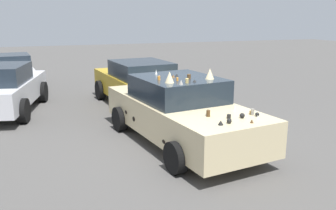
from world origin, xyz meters
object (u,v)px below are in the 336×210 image
(art_car_decorated, at_px, (180,111))
(parked_sedan_far_right, at_px, (0,89))
(parked_sedan_near_left, at_px, (8,72))
(parked_sedan_behind_left, at_px, (138,83))

(art_car_decorated, bearing_deg, parked_sedan_far_right, -143.95)
(parked_sedan_far_right, distance_m, parked_sedan_near_left, 3.76)
(parked_sedan_near_left, bearing_deg, parked_sedan_far_right, -5.55)
(parked_sedan_behind_left, relative_size, parked_sedan_near_left, 1.05)
(art_car_decorated, bearing_deg, parked_sedan_near_left, -160.95)
(art_car_decorated, relative_size, parked_sedan_near_left, 1.19)
(parked_sedan_behind_left, bearing_deg, art_car_decorated, 173.59)
(parked_sedan_far_right, bearing_deg, parked_sedan_near_left, 12.81)
(parked_sedan_behind_left, xyz_separation_m, parked_sedan_far_right, (0.45, 4.08, 0.00))
(parked_sedan_far_right, height_order, parked_sedan_near_left, parked_sedan_far_right)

